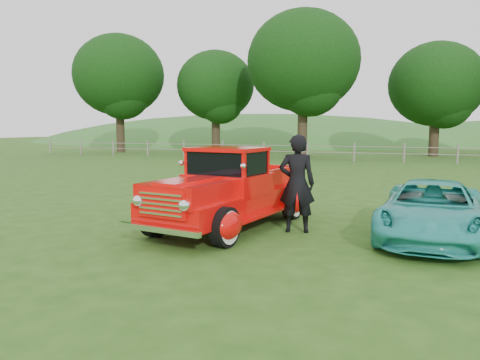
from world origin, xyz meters
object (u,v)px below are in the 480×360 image
(teal_sedan, at_px, (432,210))
(man, at_px, (297,184))
(tree_near_east, at_px, (436,84))
(tree_far_west, at_px, (119,75))
(tree_near_west, at_px, (303,61))
(red_pickup, at_px, (229,192))
(tree_mid_west, at_px, (216,86))

(teal_sedan, bearing_deg, man, -169.65)
(tree_near_east, bearing_deg, man, -98.23)
(tree_near_east, xyz_separation_m, teal_sedan, (-1.36, -27.55, -4.67))
(tree_far_west, relative_size, tree_near_west, 0.95)
(tree_far_west, height_order, man, tree_far_west)
(tree_far_west, bearing_deg, red_pickup, -51.96)
(tree_mid_west, distance_m, man, 30.14)
(red_pickup, bearing_deg, teal_sedan, 14.95)
(tree_mid_west, distance_m, red_pickup, 29.61)
(tree_near_west, bearing_deg, tree_near_east, 23.96)
(tree_near_west, relative_size, red_pickup, 2.00)
(tree_far_west, distance_m, red_pickup, 32.10)
(teal_sedan, xyz_separation_m, man, (-2.67, -0.28, 0.46))
(red_pickup, xyz_separation_m, teal_sedan, (4.17, 0.33, -0.22))
(man, bearing_deg, tree_near_west, -90.12)
(tree_near_west, height_order, man, tree_near_west)
(tree_near_west, height_order, teal_sedan, tree_near_west)
(tree_far_west, xyz_separation_m, tree_near_east, (25.00, 3.00, -1.24))
(tree_mid_west, bearing_deg, tree_near_west, -20.56)
(red_pickup, bearing_deg, tree_far_west, 138.44)
(tree_mid_west, bearing_deg, tree_far_west, -165.96)
(tree_far_west, distance_m, teal_sedan, 34.59)
(tree_far_west, xyz_separation_m, red_pickup, (19.47, -24.88, -5.69))
(tree_mid_west, distance_m, tree_near_west, 8.63)
(teal_sedan, bearing_deg, tree_near_east, 91.62)
(tree_far_west, distance_m, tree_near_east, 25.21)
(tree_near_west, bearing_deg, red_pickup, -81.74)
(tree_mid_west, relative_size, tree_near_east, 1.02)
(man, bearing_deg, red_pickup, -9.76)
(tree_far_west, height_order, tree_near_west, tree_near_west)
(tree_mid_west, xyz_separation_m, tree_near_east, (17.00, 1.00, -0.30))
(red_pickup, bearing_deg, tree_near_west, 108.66)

